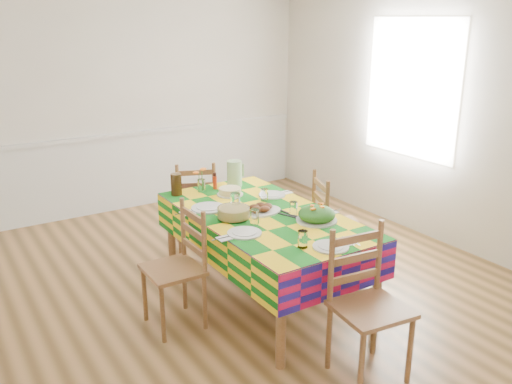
# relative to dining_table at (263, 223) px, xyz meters

# --- Properties ---
(room) EXTENTS (4.58, 5.08, 2.78)m
(room) POSITION_rel_dining_table_xyz_m (-0.07, 0.23, 0.70)
(room) COLOR brown
(room) RESTS_ON ground
(wainscot) EXTENTS (4.41, 0.06, 0.92)m
(wainscot) POSITION_rel_dining_table_xyz_m (-0.07, 2.72, -0.16)
(wainscot) COLOR silver
(wainscot) RESTS_ON room
(window_right) EXTENTS (0.00, 1.40, 1.40)m
(window_right) POSITION_rel_dining_table_xyz_m (2.16, 0.53, 0.85)
(window_right) COLOR white
(window_right) RESTS_ON room
(dining_table) EXTENTS (1.01, 1.87, 0.73)m
(dining_table) POSITION_rel_dining_table_xyz_m (0.00, 0.00, 0.00)
(dining_table) COLOR brown
(dining_table) RESTS_ON room
(setting_near_head) EXTENTS (0.40, 0.26, 0.12)m
(setting_near_head) POSITION_rel_dining_table_xyz_m (-0.03, -0.75, 0.11)
(setting_near_head) COLOR silver
(setting_near_head) RESTS_ON dining_table
(setting_left_near) EXTENTS (0.45, 0.27, 0.12)m
(setting_left_near) POSITION_rel_dining_table_xyz_m (-0.29, -0.23, 0.11)
(setting_left_near) COLOR silver
(setting_left_near) RESTS_ON dining_table
(setting_left_far) EXTENTS (0.51, 0.30, 0.13)m
(setting_left_far) POSITION_rel_dining_table_xyz_m (-0.25, 0.29, 0.11)
(setting_left_far) COLOR silver
(setting_left_far) RESTS_ON dining_table
(setting_right_near) EXTENTS (0.44, 0.25, 0.11)m
(setting_right_near) POSITION_rel_dining_table_xyz_m (0.27, -0.22, 0.10)
(setting_right_near) COLOR silver
(setting_right_near) RESTS_ON dining_table
(setting_right_far) EXTENTS (0.43, 0.25, 0.11)m
(setting_right_far) POSITION_rel_dining_table_xyz_m (0.26, 0.30, 0.10)
(setting_right_far) COLOR silver
(setting_right_far) RESTS_ON dining_table
(meat_platter) EXTENTS (0.34, 0.24, 0.07)m
(meat_platter) POSITION_rel_dining_table_xyz_m (-0.00, 0.04, 0.11)
(meat_platter) COLOR silver
(meat_platter) RESTS_ON dining_table
(salad_platter) EXTENTS (0.31, 0.31, 0.13)m
(salad_platter) POSITION_rel_dining_table_xyz_m (0.25, -0.35, 0.13)
(salad_platter) COLOR silver
(salad_platter) RESTS_ON dining_table
(pasta_bowl) EXTENTS (0.25, 0.25, 0.09)m
(pasta_bowl) POSITION_rel_dining_table_xyz_m (-0.25, 0.04, 0.12)
(pasta_bowl) COLOR white
(pasta_bowl) RESTS_ON dining_table
(cake) EXTENTS (0.23, 0.23, 0.06)m
(cake) POSITION_rel_dining_table_xyz_m (0.01, 0.55, 0.11)
(cake) COLOR silver
(cake) RESTS_ON dining_table
(serving_utensils) EXTENTS (0.14, 0.30, 0.01)m
(serving_utensils) POSITION_rel_dining_table_xyz_m (0.14, -0.08, 0.08)
(serving_utensils) COLOR black
(serving_utensils) RESTS_ON dining_table
(flower_vase) EXTENTS (0.14, 0.12, 0.23)m
(flower_vase) POSITION_rel_dining_table_xyz_m (-0.16, 0.75, 0.17)
(flower_vase) COLOR white
(flower_vase) RESTS_ON dining_table
(hot_sauce) EXTENTS (0.04, 0.04, 0.15)m
(hot_sauce) POSITION_rel_dining_table_xyz_m (-0.01, 0.77, 0.15)
(hot_sauce) COLOR red
(hot_sauce) RESTS_ON dining_table
(green_pitcher) EXTENTS (0.14, 0.14, 0.23)m
(green_pitcher) POSITION_rel_dining_table_xyz_m (0.19, 0.76, 0.20)
(green_pitcher) COLOR #9AC78C
(green_pitcher) RESTS_ON dining_table
(tea_pitcher) EXTENTS (0.09, 0.09, 0.19)m
(tea_pitcher) POSITION_rel_dining_table_xyz_m (-0.38, 0.80, 0.17)
(tea_pitcher) COLOR black
(tea_pitcher) RESTS_ON dining_table
(name_card) EXTENTS (0.07, 0.02, 0.02)m
(name_card) POSITION_rel_dining_table_xyz_m (0.00, -0.88, 0.09)
(name_card) COLOR silver
(name_card) RESTS_ON dining_table
(chair_near) EXTENTS (0.47, 0.45, 0.97)m
(chair_near) POSITION_rel_dining_table_xyz_m (0.01, -1.17, -0.17)
(chair_near) COLOR brown
(chair_near) RESTS_ON room
(chair_far) EXTENTS (0.51, 0.50, 0.90)m
(chair_far) POSITION_rel_dining_table_xyz_m (-0.02, 1.18, -0.20)
(chair_far) COLOR brown
(chair_far) RESTS_ON room
(chair_left) EXTENTS (0.39, 0.41, 0.92)m
(chair_left) POSITION_rel_dining_table_xyz_m (-0.74, -0.00, -0.20)
(chair_left) COLOR brown
(chair_left) RESTS_ON room
(chair_right) EXTENTS (0.51, 0.52, 0.93)m
(chair_right) POSITION_rel_dining_table_xyz_m (0.75, 0.01, -0.19)
(chair_right) COLOR brown
(chair_right) RESTS_ON room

